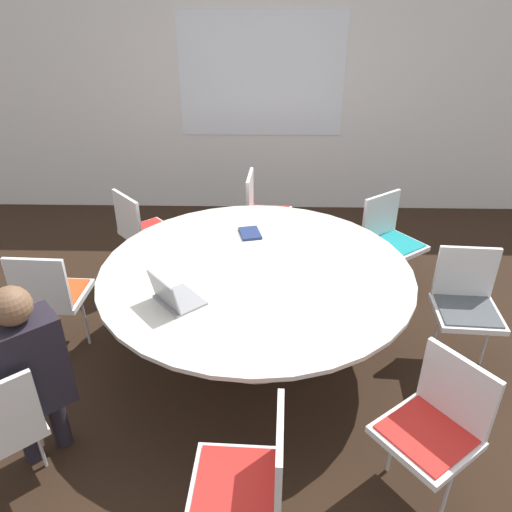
{
  "coord_description": "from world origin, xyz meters",
  "views": [
    {
      "loc": [
        0.07,
        -2.96,
        2.51
      ],
      "look_at": [
        0.0,
        0.0,
        0.83
      ],
      "focal_mm": 35.0,
      "sensor_mm": 36.0,
      "label": 1
    }
  ],
  "objects_px": {
    "chair_6": "(142,228)",
    "chair_7": "(50,292)",
    "person_0": "(29,368)",
    "chair_3": "(466,299)",
    "chair_4": "(390,236)",
    "chair_2": "(436,421)",
    "chair_5": "(263,209)",
    "spiral_notebook": "(250,233)",
    "chair_1": "(250,477)",
    "laptop": "(173,297)"
  },
  "relations": [
    {
      "from": "chair_4",
      "to": "laptop",
      "type": "xyz_separation_m",
      "value": [
        -1.64,
        -1.37,
        0.27
      ]
    },
    {
      "from": "chair_6",
      "to": "chair_7",
      "type": "bearing_deg",
      "value": -64.89
    },
    {
      "from": "chair_2",
      "to": "chair_4",
      "type": "distance_m",
      "value": 2.08
    },
    {
      "from": "chair_1",
      "to": "chair_5",
      "type": "xyz_separation_m",
      "value": [
        0.03,
        2.96,
        0.0
      ]
    },
    {
      "from": "chair_5",
      "to": "chair_7",
      "type": "distance_m",
      "value": 2.12
    },
    {
      "from": "spiral_notebook",
      "to": "chair_4",
      "type": "bearing_deg",
      "value": 19.2
    },
    {
      "from": "person_0",
      "to": "chair_1",
      "type": "bearing_deg",
      "value": -63.27
    },
    {
      "from": "laptop",
      "to": "chair_6",
      "type": "bearing_deg",
      "value": -20.65
    },
    {
      "from": "chair_6",
      "to": "chair_7",
      "type": "xyz_separation_m",
      "value": [
        -0.43,
        -1.05,
        0.0
      ]
    },
    {
      "from": "chair_3",
      "to": "person_0",
      "type": "distance_m",
      "value": 2.83
    },
    {
      "from": "person_0",
      "to": "chair_3",
      "type": "bearing_deg",
      "value": -20.94
    },
    {
      "from": "chair_6",
      "to": "laptop",
      "type": "bearing_deg",
      "value": -22.04
    },
    {
      "from": "person_0",
      "to": "spiral_notebook",
      "type": "distance_m",
      "value": 1.88
    },
    {
      "from": "chair_1",
      "to": "chair_7",
      "type": "relative_size",
      "value": 1.0
    },
    {
      "from": "chair_4",
      "to": "person_0",
      "type": "height_order",
      "value": "person_0"
    },
    {
      "from": "chair_6",
      "to": "chair_7",
      "type": "relative_size",
      "value": 1.0
    },
    {
      "from": "chair_2",
      "to": "laptop",
      "type": "height_order",
      "value": "laptop"
    },
    {
      "from": "person_0",
      "to": "laptop",
      "type": "distance_m",
      "value": 0.88
    },
    {
      "from": "chair_5",
      "to": "chair_7",
      "type": "bearing_deg",
      "value": -41.69
    },
    {
      "from": "chair_4",
      "to": "spiral_notebook",
      "type": "xyz_separation_m",
      "value": [
        -1.2,
        -0.42,
        0.23
      ]
    },
    {
      "from": "chair_6",
      "to": "person_0",
      "type": "bearing_deg",
      "value": -45.87
    },
    {
      "from": "chair_1",
      "to": "person_0",
      "type": "bearing_deg",
      "value": 70.09
    },
    {
      "from": "chair_4",
      "to": "spiral_notebook",
      "type": "distance_m",
      "value": 1.3
    },
    {
      "from": "chair_6",
      "to": "person_0",
      "type": "xyz_separation_m",
      "value": [
        -0.12,
        -2.05,
        0.19
      ]
    },
    {
      "from": "spiral_notebook",
      "to": "chair_7",
      "type": "bearing_deg",
      "value": -159.93
    },
    {
      "from": "chair_4",
      "to": "chair_6",
      "type": "height_order",
      "value": "same"
    },
    {
      "from": "chair_5",
      "to": "laptop",
      "type": "height_order",
      "value": "laptop"
    },
    {
      "from": "chair_1",
      "to": "chair_2",
      "type": "xyz_separation_m",
      "value": [
        0.94,
        0.34,
        0.0
      ]
    },
    {
      "from": "chair_5",
      "to": "laptop",
      "type": "bearing_deg",
      "value": -11.59
    },
    {
      "from": "chair_7",
      "to": "chair_4",
      "type": "bearing_deg",
      "value": 22.24
    },
    {
      "from": "chair_6",
      "to": "chair_7",
      "type": "height_order",
      "value": "same"
    },
    {
      "from": "chair_5",
      "to": "person_0",
      "type": "bearing_deg",
      "value": -21.97
    },
    {
      "from": "chair_2",
      "to": "chair_4",
      "type": "xyz_separation_m",
      "value": [
        0.2,
        2.07,
        0.0
      ]
    },
    {
      "from": "chair_1",
      "to": "person_0",
      "type": "relative_size",
      "value": 0.71
    },
    {
      "from": "chair_5",
      "to": "spiral_notebook",
      "type": "height_order",
      "value": "chair_5"
    },
    {
      "from": "chair_2",
      "to": "chair_3",
      "type": "distance_m",
      "value": 1.23
    },
    {
      "from": "chair_3",
      "to": "chair_7",
      "type": "height_order",
      "value": "same"
    },
    {
      "from": "spiral_notebook",
      "to": "person_0",
      "type": "bearing_deg",
      "value": -126.24
    },
    {
      "from": "chair_5",
      "to": "chair_6",
      "type": "bearing_deg",
      "value": -64.18
    },
    {
      "from": "chair_6",
      "to": "chair_5",
      "type": "bearing_deg",
      "value": 69.42
    },
    {
      "from": "chair_2",
      "to": "laptop",
      "type": "xyz_separation_m",
      "value": [
        -1.45,
        0.7,
        0.27
      ]
    },
    {
      "from": "chair_1",
      "to": "laptop",
      "type": "height_order",
      "value": "laptop"
    },
    {
      "from": "chair_1",
      "to": "chair_6",
      "type": "bearing_deg",
      "value": 24.99
    },
    {
      "from": "chair_6",
      "to": "laptop",
      "type": "xyz_separation_m",
      "value": [
        0.55,
        -1.48,
        0.27
      ]
    },
    {
      "from": "chair_5",
      "to": "chair_1",
      "type": "bearing_deg",
      "value": 3.44
    },
    {
      "from": "chair_4",
      "to": "chair_5",
      "type": "xyz_separation_m",
      "value": [
        -1.11,
        0.54,
        0.0
      ]
    },
    {
      "from": "chair_2",
      "to": "spiral_notebook",
      "type": "xyz_separation_m",
      "value": [
        -1.01,
        1.66,
        0.23
      ]
    },
    {
      "from": "chair_3",
      "to": "chair_4",
      "type": "relative_size",
      "value": 1.0
    },
    {
      "from": "chair_5",
      "to": "chair_7",
      "type": "xyz_separation_m",
      "value": [
        -1.52,
        -1.48,
        0.0
      ]
    },
    {
      "from": "chair_1",
      "to": "chair_5",
      "type": "distance_m",
      "value": 2.96
    }
  ]
}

